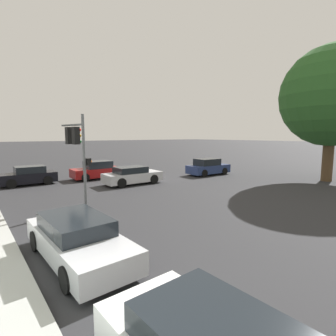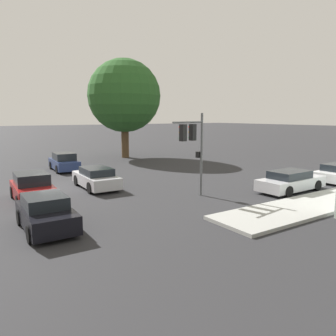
% 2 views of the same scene
% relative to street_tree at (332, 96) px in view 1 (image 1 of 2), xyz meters
% --- Properties ---
extents(ground_plane, '(300.00, 300.00, 0.00)m').
position_rel_street_tree_xyz_m(ground_plane, '(11.85, -10.57, -6.71)').
color(ground_plane, '#28282B').
extents(street_tree, '(7.86, 7.86, 10.66)m').
position_rel_street_tree_xyz_m(street_tree, '(0.00, 0.00, 0.00)').
color(street_tree, '#4C3823').
rests_on(street_tree, ground_plane).
extents(traffic_signal, '(0.81, 2.38, 4.72)m').
position_rel_street_tree_xyz_m(traffic_signal, '(18.43, -4.89, -3.46)').
color(traffic_signal, '#515456').
rests_on(traffic_signal, ground_plane).
extents(crossing_car_0, '(3.86, 1.93, 1.40)m').
position_rel_street_tree_xyz_m(crossing_car_0, '(19.39, -13.05, -6.04)').
color(crossing_car_0, black).
rests_on(crossing_car_0, ground_plane).
extents(crossing_car_1, '(4.11, 2.08, 1.51)m').
position_rel_street_tree_xyz_m(crossing_car_1, '(14.24, -12.55, -6.00)').
color(crossing_car_1, maroon).
rests_on(crossing_car_1, ground_plane).
extents(crossing_car_2, '(4.20, 2.05, 1.52)m').
position_rel_street_tree_xyz_m(crossing_car_2, '(5.15, -8.23, -5.99)').
color(crossing_car_2, navy).
rests_on(crossing_car_2, ground_plane).
extents(crossing_car_3, '(4.43, 2.01, 1.34)m').
position_rel_street_tree_xyz_m(crossing_car_3, '(13.13, -8.50, -6.06)').
color(crossing_car_3, '#B7B7BC').
rests_on(crossing_car_3, ground_plane).
extents(parked_car_0, '(2.01, 4.77, 1.29)m').
position_rel_street_tree_xyz_m(parked_car_0, '(20.57, 1.06, -6.08)').
color(parked_car_0, '#B7B7BC').
rests_on(parked_car_0, ground_plane).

